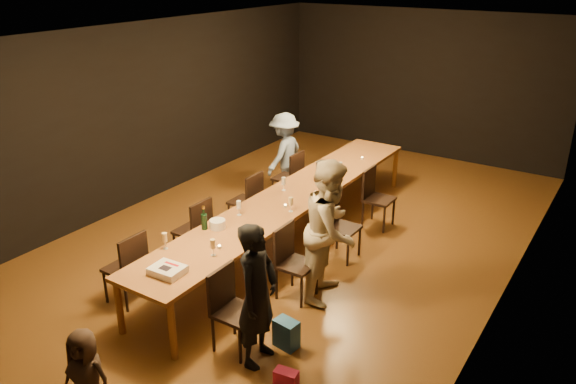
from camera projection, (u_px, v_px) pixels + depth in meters
The scene contains 30 objects.
ground at pixel (291, 242), 8.38m from camera, with size 10.00×10.00×0.00m, color #4B2712.
room_shell at pixel (292, 105), 7.58m from camera, with size 6.04×10.04×3.02m.
table at pixel (291, 198), 8.11m from camera, with size 0.90×6.00×0.75m.
chair_right_0 at pixel (236, 312), 5.91m from camera, with size 0.42×0.42×0.93m, color black, non-canonical shape.
chair_right_1 at pixel (297, 264), 6.84m from camera, with size 0.42×0.42×0.93m, color black, non-canonical shape.
chair_right_2 at pixel (343, 227), 7.77m from camera, with size 0.42×0.42×0.93m, color black, non-canonical shape.
chair_right_3 at pixel (379, 199), 8.70m from camera, with size 0.42×0.42×0.93m, color black, non-canonical shape.
chair_left_0 at pixel (125, 267), 6.77m from camera, with size 0.42×0.42×0.93m, color black, non-canonical shape.
chair_left_1 at pixel (192, 230), 7.70m from camera, with size 0.42×0.42×0.93m, color black, non-canonical shape.
chair_left_2 at pixel (245, 201), 8.63m from camera, with size 0.42×0.42×0.93m, color black, non-canonical shape.
chair_left_3 at pixel (287, 177), 9.56m from camera, with size 0.42×0.42×0.93m, color black, non-canonical shape.
woman_birthday at pixel (257, 295), 5.62m from camera, with size 0.57×0.38×1.57m, color black.
woman_tan at pixel (331, 230), 6.75m from camera, with size 0.86×0.67×1.77m, color beige.
man_blue at pixel (284, 154), 9.88m from camera, with size 0.94×0.54×1.46m, color #7F97C4.
child at pixel (87, 377), 4.96m from camera, with size 0.47×0.31×0.97m, color #392920.
gift_bag_red at pixel (286, 382), 5.40m from camera, with size 0.23×0.12×0.27m, color #D11F59.
gift_bag_blue at pixel (286, 334), 6.05m from camera, with size 0.26×0.17×0.32m, color #2660A5.
birthday_cake at pixel (167, 270), 6.06m from camera, with size 0.37×0.30×0.08m.
plate_stack at pixel (218, 224), 7.08m from camera, with size 0.20×0.20×0.11m, color white.
champagne_bottle at pixel (204, 218), 7.02m from camera, with size 0.07×0.07×0.32m, color black, non-canonical shape.
ice_bucket at pixel (323, 170), 8.73m from camera, with size 0.22×0.22×0.24m, color #BABBBF.
wineglass_0 at pixel (165, 241), 6.56m from camera, with size 0.06×0.06×0.21m, color beige, non-canonical shape.
wineglass_1 at pixel (213, 247), 6.41m from camera, with size 0.06×0.06×0.21m, color beige, non-canonical shape.
wineglass_2 at pixel (239, 208), 7.43m from camera, with size 0.06×0.06×0.21m, color silver, non-canonical shape.
wineglass_3 at pixel (291, 204), 7.54m from camera, with size 0.06×0.06×0.21m, color beige, non-canonical shape.
wineglass_4 at pixel (284, 184), 8.22m from camera, with size 0.06×0.06×0.21m, color silver, non-canonical shape.
wineglass_5 at pixel (340, 168), 8.84m from camera, with size 0.06×0.06×0.21m, color silver, non-canonical shape.
tealight_near at pixel (219, 247), 6.61m from camera, with size 0.05×0.05×0.03m, color #B2B7B2.
tealight_mid at pixel (285, 206), 7.71m from camera, with size 0.05×0.05×0.03m, color #B2B7B2.
tealight_far at pixel (362, 158), 9.55m from camera, with size 0.05×0.05×0.03m, color #B2B7B2.
Camera 1 is at (4.02, -6.27, 3.90)m, focal length 35.00 mm.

